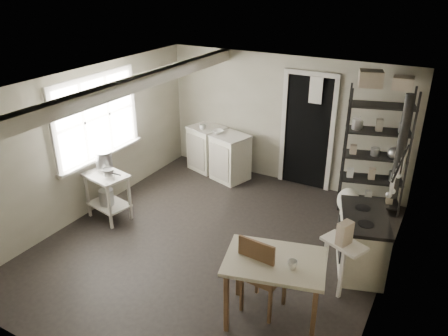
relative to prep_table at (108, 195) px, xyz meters
The scene contains 31 objects.
floor 1.88m from the prep_table, ahead, with size 5.00×5.00×0.00m, color black.
ceiling 2.64m from the prep_table, ahead, with size 5.00×5.00×0.00m, color beige.
wall_back 3.28m from the prep_table, 55.12° to the left, with size 4.50×0.02×2.30m, color #ABA692.
wall_front 3.09m from the prep_table, 52.42° to the right, with size 4.50×0.02×2.30m, color #ABA692.
wall_left 0.87m from the prep_table, 163.63° to the left, with size 0.02×5.00×2.30m, color #ABA692.
wall_right 4.15m from the prep_table, ahead, with size 0.02×5.00×2.30m, color #ABA692.
window 1.21m from the prep_table, 140.39° to the left, with size 0.12×1.76×1.28m, color beige, non-canonical shape.
doorway 3.50m from the prep_table, 48.70° to the left, with size 0.96×0.10×2.08m, color beige, non-canonical shape.
ceiling_beam 1.91m from the prep_table, 11.13° to the left, with size 0.18×5.00×0.18m, color beige, non-canonical shape.
wallpaper_panel 4.14m from the prep_table, ahead, with size 0.01×5.00×2.30m, color #C0B59C, non-canonical shape.
utensil_rail 4.24m from the prep_table, 10.21° to the left, with size 0.06×1.20×0.44m, color silver, non-canonical shape.
prep_table is the anchor object (origin of this frame).
stockpot 0.56m from the prep_table, 136.01° to the left, with size 0.25×0.25×0.27m, color silver.
saucepan 0.47m from the prep_table, 26.23° to the right, with size 0.16×0.16×0.09m, color silver.
bucket 0.05m from the prep_table, 89.12° to the right, with size 0.22×0.22×0.24m, color silver.
base_cabinets 2.36m from the prep_table, 73.13° to the left, with size 1.31×0.56×0.86m, color silver, non-canonical shape.
mixing_bowl 2.36m from the prep_table, 71.39° to the left, with size 0.28×0.28×0.07m, color silver.
counter_cup 2.31m from the prep_table, 80.07° to the left, with size 0.12×0.12×0.10m, color silver.
shelf_rack 4.21m from the prep_table, 32.92° to the left, with size 0.96×0.37×2.03m, color black, non-canonical shape.
shelf_jar 4.02m from the prep_table, 34.60° to the left, with size 0.09×0.09×0.20m, color silver.
storage_box_a 4.28m from the prep_table, 33.85° to the left, with size 0.34×0.30×0.23m, color #BEB099.
storage_box_b 4.65m from the prep_table, 31.11° to the left, with size 0.28×0.26×0.18m, color #BEB099.
stove 3.80m from the prep_table, ahead, with size 0.55×1.00×0.79m, color silver, non-canonical shape.
stovepipe 4.29m from the prep_table, 15.06° to the left, with size 0.10×0.10×1.35m, color black, non-canonical shape.
side_ledge 3.67m from the prep_table, ahead, with size 0.51×0.27×0.78m, color beige, non-canonical shape.
oats_box 3.72m from the prep_table, ahead, with size 0.11×0.18×0.27m, color #BEB099.
work_table 3.22m from the prep_table, 14.26° to the right, with size 1.06×0.74×0.81m, color beige, non-canonical shape.
table_cup 3.46m from the prep_table, 14.25° to the right, with size 0.11×0.11×0.10m, color silver.
chair 3.04m from the prep_table, 12.93° to the right, with size 0.43×0.45×1.03m, color brown, non-canonical shape.
flour_sack 3.81m from the prep_table, 31.20° to the left, with size 0.36×0.31×0.43m, color white.
floor_crock 3.25m from the prep_table, ahead, with size 0.11×0.11×0.14m, color silver.
Camera 1 is at (2.66, -4.49, 3.61)m, focal length 35.00 mm.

